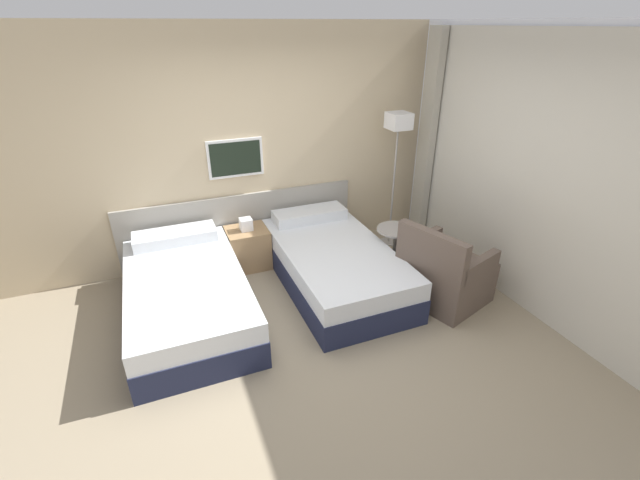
% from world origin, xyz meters
% --- Properties ---
extents(ground_plane, '(16.00, 16.00, 0.00)m').
position_xyz_m(ground_plane, '(0.00, 0.00, 0.00)').
color(ground_plane, gray).
extents(wall_headboard, '(10.00, 0.10, 2.70)m').
position_xyz_m(wall_headboard, '(-0.02, 1.97, 1.30)').
color(wall_headboard, '#C6B28E').
rests_on(wall_headboard, ground_plane).
extents(wall_window, '(0.21, 4.44, 2.70)m').
position_xyz_m(wall_window, '(2.17, -0.17, 1.34)').
color(wall_window, white).
rests_on(wall_window, ground_plane).
extents(bed_near_door, '(1.11, 2.04, 0.60)m').
position_xyz_m(bed_near_door, '(-1.11, 0.89, 0.25)').
color(bed_near_door, '#1E233D').
rests_on(bed_near_door, ground_plane).
extents(bed_near_window, '(1.11, 2.04, 0.60)m').
position_xyz_m(bed_near_window, '(0.49, 0.89, 0.25)').
color(bed_near_window, '#1E233D').
rests_on(bed_near_window, ground_plane).
extents(nightstand, '(0.48, 0.43, 0.63)m').
position_xyz_m(nightstand, '(-0.31, 1.64, 0.25)').
color(nightstand, '#9E7A51').
rests_on(nightstand, ground_plane).
extents(floor_lamp, '(0.26, 0.26, 1.72)m').
position_xyz_m(floor_lamp, '(1.59, 1.53, 1.46)').
color(floor_lamp, '#9E9993').
rests_on(floor_lamp, ground_plane).
extents(side_table, '(0.44, 0.44, 0.59)m').
position_xyz_m(side_table, '(1.22, 0.81, 0.41)').
color(side_table, gray).
rests_on(side_table, ground_plane).
extents(armchair, '(0.94, 0.98, 0.89)m').
position_xyz_m(armchair, '(1.43, 0.17, 0.29)').
color(armchair, brown).
rests_on(armchair, ground_plane).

